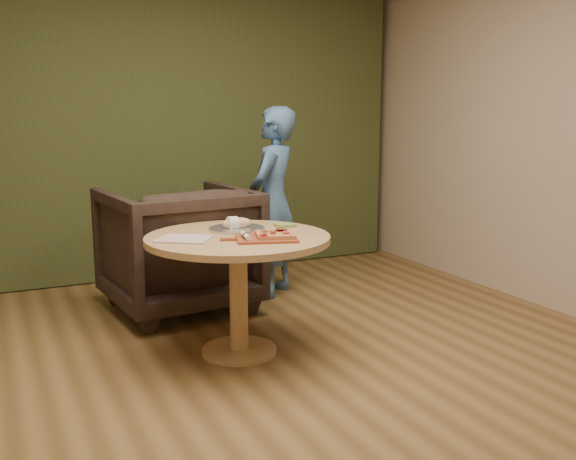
# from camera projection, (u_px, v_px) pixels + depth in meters

# --- Properties ---
(room_shell) EXTENTS (5.04, 6.04, 2.84)m
(room_shell) POSITION_uv_depth(u_px,v_px,m) (288.00, 130.00, 3.08)
(room_shell) COLOR brown
(room_shell) RESTS_ON ground
(curtain) EXTENTS (4.80, 0.14, 2.78)m
(curtain) POSITION_uv_depth(u_px,v_px,m) (147.00, 121.00, 5.65)
(curtain) COLOR #313C1B
(curtain) RESTS_ON ground
(pedestal_table) EXTENTS (1.12, 1.12, 0.75)m
(pedestal_table) POSITION_uv_depth(u_px,v_px,m) (238.00, 258.00, 3.91)
(pedestal_table) COLOR tan
(pedestal_table) RESTS_ON ground
(pizza_paddle) EXTENTS (0.47, 0.37, 0.01)m
(pizza_paddle) POSITION_uv_depth(u_px,v_px,m) (264.00, 238.00, 3.75)
(pizza_paddle) COLOR brown
(pizza_paddle) RESTS_ON pedestal_table
(flatbread_pizza) EXTENTS (0.28, 0.28, 0.04)m
(flatbread_pizza) POSITION_uv_depth(u_px,v_px,m) (275.00, 234.00, 3.77)
(flatbread_pizza) COLOR #C2804B
(flatbread_pizza) RESTS_ON pizza_paddle
(cutlery_roll) EXTENTS (0.06, 0.20, 0.03)m
(cutlery_roll) POSITION_uv_depth(u_px,v_px,m) (246.00, 236.00, 3.72)
(cutlery_roll) COLOR beige
(cutlery_roll) RESTS_ON pizza_paddle
(newspaper) EXTENTS (0.39, 0.38, 0.01)m
(newspaper) POSITION_uv_depth(u_px,v_px,m) (185.00, 239.00, 3.75)
(newspaper) COLOR silver
(newspaper) RESTS_ON pedestal_table
(serving_tray) EXTENTS (0.36, 0.36, 0.02)m
(serving_tray) POSITION_uv_depth(u_px,v_px,m) (237.00, 229.00, 4.06)
(serving_tray) COLOR silver
(serving_tray) RESTS_ON pedestal_table
(bread_roll) EXTENTS (0.19, 0.09, 0.09)m
(bread_roll) POSITION_uv_depth(u_px,v_px,m) (236.00, 223.00, 4.05)
(bread_roll) COLOR #D8AE83
(bread_roll) RESTS_ON serving_tray
(green_packet) EXTENTS (0.13, 0.11, 0.02)m
(green_packet) POSITION_uv_depth(u_px,v_px,m) (285.00, 225.00, 4.16)
(green_packet) COLOR #5B6B30
(green_packet) RESTS_ON pedestal_table
(armchair) EXTENTS (1.10, 1.05, 1.04)m
(armchair) POSITION_uv_depth(u_px,v_px,m) (178.00, 242.00, 4.81)
(armchair) COLOR black
(armchair) RESTS_ON ground
(person_standing) EXTENTS (0.66, 0.65, 1.53)m
(person_standing) POSITION_uv_depth(u_px,v_px,m) (273.00, 202.00, 5.17)
(person_standing) COLOR #416998
(person_standing) RESTS_ON ground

